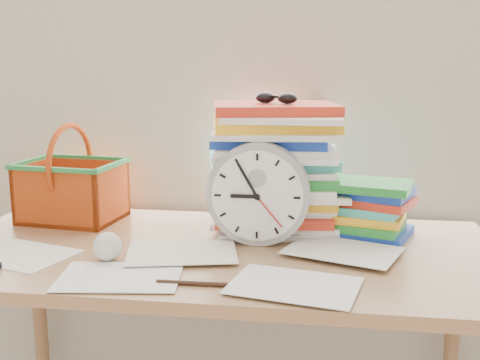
% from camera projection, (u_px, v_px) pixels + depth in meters
% --- Properties ---
extents(curtain, '(2.40, 0.01, 2.50)m').
position_uv_depth(curtain, '(239.00, 30.00, 1.77)').
color(curtain, beige).
rests_on(curtain, room_shell).
extents(desk, '(1.40, 0.70, 0.75)m').
position_uv_depth(desk, '(217.00, 276.00, 1.53)').
color(desk, '#946B45').
rests_on(desk, ground).
extents(paper_stack, '(0.39, 0.33, 0.35)m').
position_uv_depth(paper_stack, '(277.00, 167.00, 1.66)').
color(paper_stack, white).
rests_on(paper_stack, desk).
extents(clock, '(0.26, 0.05, 0.26)m').
position_uv_depth(clock, '(258.00, 194.00, 1.52)').
color(clock, '#9A9A9A').
rests_on(clock, desk).
extents(sunglasses, '(0.17, 0.16, 0.03)m').
position_uv_depth(sunglasses, '(276.00, 98.00, 1.62)').
color(sunglasses, black).
rests_on(sunglasses, paper_stack).
extents(book_stack, '(0.30, 0.27, 0.15)m').
position_uv_depth(book_stack, '(365.00, 208.00, 1.61)').
color(book_stack, white).
rests_on(book_stack, desk).
extents(basket, '(0.30, 0.25, 0.28)m').
position_uv_depth(basket, '(71.00, 173.00, 1.75)').
color(basket, '#D24D14').
rests_on(basket, desk).
extents(crumpled_ball, '(0.07, 0.07, 0.07)m').
position_uv_depth(crumpled_ball, '(107.00, 246.00, 1.41)').
color(crumpled_ball, silver).
rests_on(crumpled_ball, desk).
extents(pen, '(0.15, 0.01, 0.01)m').
position_uv_depth(pen, '(192.00, 283.00, 1.26)').
color(pen, black).
rests_on(pen, desk).
extents(scattered_papers, '(1.26, 0.42, 0.02)m').
position_uv_depth(scattered_papers, '(217.00, 246.00, 1.51)').
color(scattered_papers, white).
rests_on(scattered_papers, desk).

